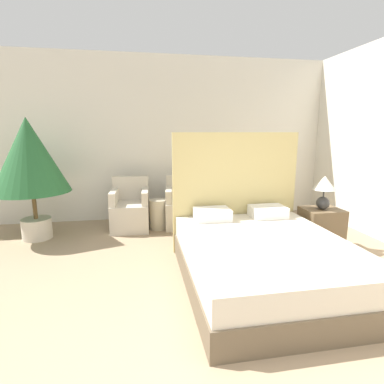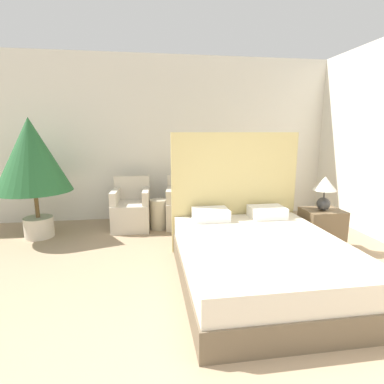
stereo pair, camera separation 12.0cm
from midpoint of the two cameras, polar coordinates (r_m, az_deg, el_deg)
name	(u,v)px [view 1 (the left image)]	position (r m, az deg, el deg)	size (l,w,h in m)	color
wall_back	(174,139)	(5.55, -4.06, 10.00)	(10.00, 0.06, 2.90)	silver
bed	(261,254)	(3.35, 11.97, -11.42)	(1.68, 2.07, 1.58)	brown
armchair_near_window_left	(130,212)	(5.04, -12.34, -3.73)	(0.63, 0.65, 0.84)	beige
armchair_near_window_right	(184,210)	(5.08, -2.24, -3.36)	(0.67, 0.69, 0.84)	beige
potted_palm	(30,159)	(4.94, -29.17, 5.59)	(1.08, 1.08, 1.79)	beige
nightstand	(321,229)	(4.48, 22.60, -6.45)	(0.50, 0.42, 0.56)	brown
table_lamp	(324,188)	(4.32, 23.14, 0.75)	(0.30, 0.30, 0.45)	#333333
side_table	(158,214)	(4.99, -7.24, -4.24)	(0.28, 0.28, 0.49)	#B7AD93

